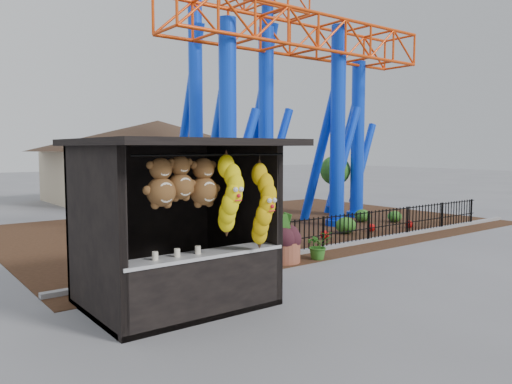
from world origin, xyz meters
TOP-DOWN VIEW (x-y plane):
  - ground at (0.00, 0.00)m, footprint 120.00×120.00m
  - mulch_bed at (4.00, 8.00)m, footprint 18.00×12.00m
  - curb at (4.00, 3.00)m, footprint 18.00×0.18m
  - prize_booth at (-3.00, 0.89)m, footprint 3.50×3.40m
  - picket_fence at (4.90, 3.00)m, footprint 12.20×0.06m
  - roller_coaster at (5.12, 8.23)m, footprint 11.00×6.37m
  - terracotta_planter at (0.87, 2.54)m, footprint 0.98×0.98m
  - planter_foliage at (0.87, 2.54)m, footprint 0.70×0.70m
  - potted_plant at (1.84, 2.24)m, footprint 0.84×0.78m
  - landscaping at (4.41, 5.79)m, footprint 7.63×3.81m
  - pavilion at (6.00, 20.00)m, footprint 15.00×15.00m

SIDE VIEW (x-z plane):
  - ground at x=0.00m, z-range 0.00..0.00m
  - mulch_bed at x=4.00m, z-range 0.00..0.02m
  - curb at x=4.00m, z-range 0.00..0.12m
  - terracotta_planter at x=0.87m, z-range 0.00..0.56m
  - landscaping at x=4.41m, z-range -0.06..0.70m
  - potted_plant at x=1.84m, z-range 0.00..0.77m
  - picket_fence at x=4.90m, z-range 0.00..1.00m
  - planter_foliage at x=0.87m, z-range 0.56..1.20m
  - prize_booth at x=-3.00m, z-range -0.02..3.10m
  - pavilion at x=6.00m, z-range 0.67..5.47m
  - roller_coaster at x=5.12m, z-range 1.03..11.85m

